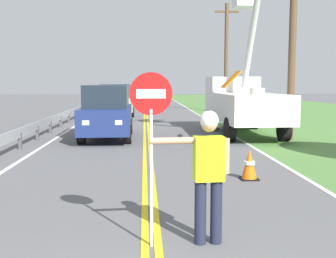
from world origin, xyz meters
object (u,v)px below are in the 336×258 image
Objects in this scene: stop_sign_paddle at (151,120)px; utility_pole_mid at (226,56)px; utility_bucket_truck at (241,100)px; utility_pole_near at (293,25)px; flagger_worker at (208,168)px; oncoming_suv_nearest at (107,112)px; traffic_cone_lead at (249,165)px; oncoming_suv_second at (116,102)px.

stop_sign_paddle is 0.29× the size of utility_pole_mid.
utility_pole_mid is at bearing 81.87° from utility_bucket_truck.
stop_sign_paddle is 0.28× the size of utility_pole_near.
utility_bucket_truck is at bearing 75.13° from flagger_worker.
stop_sign_paddle is at bearing -117.80° from utility_pole_near.
utility_bucket_truck reaches higher than oncoming_suv_nearest.
traffic_cone_lead is (2.29, 3.86, -1.37)m from stop_sign_paddle.
utility_pole_mid is (2.01, 14.05, 2.78)m from utility_bucket_truck.
utility_pole_mid is at bearing 87.89° from utility_pole_near.
oncoming_suv_second is (-0.23, 9.19, 0.00)m from oncoming_suv_nearest.
oncoming_suv_nearest is 9.19m from oncoming_suv_second.
oncoming_suv_nearest is (-1.55, 11.14, -0.65)m from stop_sign_paddle.
oncoming_suv_second is 0.58× the size of utility_pole_mid.
stop_sign_paddle is 20.42m from oncoming_suv_second.
utility_pole_near is at bearing 62.20° from stop_sign_paddle.
flagger_worker is at bearing -104.87° from utility_bucket_truck.
traffic_cone_lead is (-1.79, -8.68, -1.10)m from utility_bucket_truck.
flagger_worker is 0.78× the size of stop_sign_paddle.
utility_pole_near is at bearing 65.49° from flagger_worker.
oncoming_suv_nearest is 0.99× the size of oncoming_suv_second.
flagger_worker is 0.23× the size of utility_pole_mid.
traffic_cone_lead is (-3.79, -22.73, -3.88)m from utility_pole_mid.
traffic_cone_lead is at bearing -116.00° from utility_pole_near.
flagger_worker is 0.22× the size of utility_pole_near.
traffic_cone_lead is (1.53, 3.80, -0.71)m from flagger_worker.
utility_pole_near is at bearing -56.30° from utility_bucket_truck.
utility_bucket_truck is at bearing -98.13° from utility_pole_mid.
oncoming_suv_second reaches higher than traffic_cone_lead.
traffic_cone_lead is (4.07, -16.48, -0.72)m from oncoming_suv_second.
flagger_worker is 1.02m from stop_sign_paddle.
utility_pole_mid is at bearing 77.10° from stop_sign_paddle.
utility_bucket_truck is 5.81m from oncoming_suv_nearest.
traffic_cone_lead is at bearing -101.65° from utility_bucket_truck.
utility_bucket_truck reaches higher than oncoming_suv_second.
utility_bucket_truck is 1.48× the size of oncoming_suv_nearest.
utility_pole_near is (5.49, 10.42, 2.63)m from stop_sign_paddle.
flagger_worker is 20.44m from oncoming_suv_second.
flagger_worker is 11.33m from oncoming_suv_nearest.
utility_pole_mid reaches higher than stop_sign_paddle.
utility_bucket_truck is 8.93m from traffic_cone_lead.
flagger_worker is at bearing -114.51° from utility_pole_near.
utility_pole_mid is (7.63, 15.44, 3.15)m from oncoming_suv_nearest.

